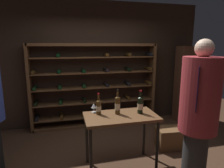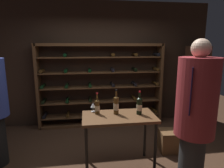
# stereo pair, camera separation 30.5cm
# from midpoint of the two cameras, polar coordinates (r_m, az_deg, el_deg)

# --- Properties ---
(ground_plane) EXTENTS (9.57, 9.57, 0.00)m
(ground_plane) POSITION_cam_midpoint_polar(r_m,az_deg,el_deg) (3.39, -3.21, -22.16)
(ground_plane) COLOR #472D1E
(back_wall) EXTENTS (5.23, 0.10, 2.86)m
(back_wall) POSITION_cam_midpoint_polar(r_m,az_deg,el_deg) (4.62, -7.52, 5.80)
(back_wall) COLOR #332319
(back_wall) RESTS_ON ground
(wine_rack) EXTENTS (2.87, 0.32, 1.92)m
(wine_rack) POSITION_cam_midpoint_polar(r_m,az_deg,el_deg) (4.48, -6.97, -0.64)
(wine_rack) COLOR brown
(wine_rack) RESTS_ON ground
(tasting_table) EXTENTS (1.08, 0.59, 0.85)m
(tasting_table) POSITION_cam_midpoint_polar(r_m,az_deg,el_deg) (2.94, -0.40, -11.19)
(tasting_table) COLOR brown
(tasting_table) RESTS_ON ground
(person_guest_khaki) EXTENTS (0.45, 0.45, 1.95)m
(person_guest_khaki) POSITION_cam_midpoint_polar(r_m,az_deg,el_deg) (2.52, 21.06, -7.89)
(person_guest_khaki) COLOR #2D2D2D
(person_guest_khaki) RESTS_ON ground
(wine_crate) EXTENTS (0.51, 0.38, 0.37)m
(wine_crate) POSITION_cam_midpoint_polar(r_m,az_deg,el_deg) (3.82, 14.42, -15.18)
(wine_crate) COLOR brown
(wine_crate) RESTS_ON ground
(display_cabinet) EXTENTS (0.44, 0.36, 1.85)m
(display_cabinet) POSITION_cam_midpoint_polar(r_m,az_deg,el_deg) (5.01, 19.32, -0.16)
(display_cabinet) COLOR #4C2D1E
(display_cabinet) RESTS_ON ground
(wine_bottle_gold_foil) EXTENTS (0.08, 0.08, 0.33)m
(wine_bottle_gold_foil) POSITION_cam_midpoint_polar(r_m,az_deg,el_deg) (2.92, -6.99, -6.78)
(wine_bottle_gold_foil) COLOR #4C3314
(wine_bottle_gold_foil) RESTS_ON tasting_table
(wine_bottle_amber_reserve) EXTENTS (0.08, 0.08, 0.38)m
(wine_bottle_amber_reserve) POSITION_cam_midpoint_polar(r_m,az_deg,el_deg) (2.92, -1.36, -6.22)
(wine_bottle_amber_reserve) COLOR #4C3314
(wine_bottle_amber_reserve) RESTS_ON tasting_table
(wine_bottle_black_capsule) EXTENTS (0.08, 0.08, 0.36)m
(wine_bottle_black_capsule) POSITION_cam_midpoint_polar(r_m,az_deg,el_deg) (2.96, 5.44, -6.18)
(wine_bottle_black_capsule) COLOR black
(wine_bottle_black_capsule) RESTS_ON tasting_table
(wine_glass_stemmed_center) EXTENTS (0.08, 0.08, 0.14)m
(wine_glass_stemmed_center) POSITION_cam_midpoint_polar(r_m,az_deg,el_deg) (3.03, -8.34, -6.49)
(wine_glass_stemmed_center) COLOR silver
(wine_glass_stemmed_center) RESTS_ON tasting_table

